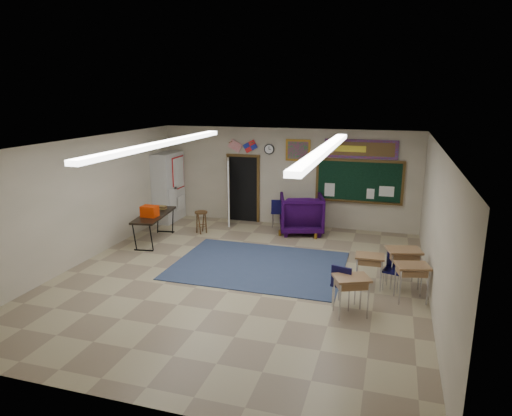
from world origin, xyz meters
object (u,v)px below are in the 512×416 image
(wingback_armchair, at_px, (301,214))
(student_desk_front_left, at_px, (369,269))
(folding_table, at_px, (155,226))
(wooden_stool, at_px, (201,222))
(student_desk_front_right, at_px, (403,265))

(wingback_armchair, height_order, student_desk_front_left, wingback_armchair)
(folding_table, distance_m, wooden_stool, 1.44)
(folding_table, height_order, wooden_stool, folding_table)
(student_desk_front_right, distance_m, folding_table, 6.68)
(student_desk_front_right, xyz_separation_m, wooden_stool, (-5.64, 2.26, -0.12))
(wingback_armchair, relative_size, student_desk_front_left, 1.77)
(wingback_armchair, xyz_separation_m, folding_table, (-3.74, -2.00, -0.15))
(wooden_stool, bearing_deg, student_desk_front_left, -27.08)
(student_desk_front_left, xyz_separation_m, wooden_stool, (-4.96, 2.54, -0.06))
(student_desk_front_left, xyz_separation_m, folding_table, (-5.89, 1.45, 0.03))
(student_desk_front_left, distance_m, student_desk_front_right, 0.73)
(student_desk_front_left, xyz_separation_m, student_desk_front_right, (0.68, 0.27, 0.06))
(wingback_armchair, relative_size, wooden_stool, 1.93)
(wingback_armchair, bearing_deg, student_desk_front_left, 106.30)
(student_desk_front_right, relative_size, wooden_stool, 1.26)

